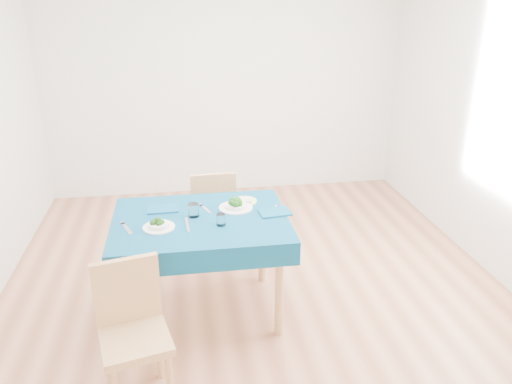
{
  "coord_description": "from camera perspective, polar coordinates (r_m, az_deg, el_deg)",
  "views": [
    {
      "loc": [
        -0.52,
        -3.35,
        2.21
      ],
      "look_at": [
        0.0,
        0.0,
        0.85
      ],
      "focal_mm": 35.0,
      "sensor_mm": 36.0,
      "label": 1
    }
  ],
  "objects": [
    {
      "name": "fork_near",
      "position": [
        3.42,
        -14.58,
        -4.04
      ],
      "size": [
        0.1,
        0.2,
        0.0
      ],
      "primitive_type": "cube",
      "rotation": [
        0.0,
        0.0,
        0.36
      ],
      "color": "silver",
      "rests_on": "table"
    },
    {
      "name": "bowl_far",
      "position": [
        3.6,
        -2.34,
        -1.35
      ],
      "size": [
        0.24,
        0.24,
        0.07
      ],
      "primitive_type": null,
      "color": "white",
      "rests_on": "table"
    },
    {
      "name": "napkin_near",
      "position": [
        3.65,
        -10.61,
        -1.92
      ],
      "size": [
        0.22,
        0.16,
        0.01
      ],
      "primitive_type": "cube",
      "rotation": [
        0.0,
        0.0,
        0.04
      ],
      "color": "navy",
      "rests_on": "table"
    },
    {
      "name": "napkin_far",
      "position": [
        3.53,
        2.17,
        -2.33
      ],
      "size": [
        0.24,
        0.18,
        0.01
      ],
      "primitive_type": "cube",
      "rotation": [
        0.0,
        0.0,
        0.12
      ],
      "color": "navy",
      "rests_on": "table"
    },
    {
      "name": "knife_far",
      "position": [
        3.57,
        1.9,
        -2.14
      ],
      "size": [
        0.11,
        0.2,
        0.0
      ],
      "primitive_type": "cube",
      "rotation": [
        0.0,
        0.0,
        -0.48
      ],
      "color": "silver",
      "rests_on": "table"
    },
    {
      "name": "fork_far",
      "position": [
        3.62,
        -5.8,
        -1.93
      ],
      "size": [
        0.08,
        0.17,
        0.0
      ],
      "primitive_type": "cube",
      "rotation": [
        0.0,
        0.0,
        0.36
      ],
      "color": "silver",
      "rests_on": "table"
    },
    {
      "name": "tumbler_center",
      "position": [
        3.49,
        -7.16,
        -2.08
      ],
      "size": [
        0.07,
        0.07,
        0.1
      ],
      "primitive_type": "cylinder",
      "color": "white",
      "rests_on": "table"
    },
    {
      "name": "room_shell",
      "position": [
        3.5,
        0.0,
        7.58
      ],
      "size": [
        4.02,
        4.52,
        2.73
      ],
      "color": "#985A3F",
      "rests_on": "ground"
    },
    {
      "name": "knife_near",
      "position": [
        3.39,
        -7.86,
        -3.71
      ],
      "size": [
        0.03,
        0.23,
        0.0
      ],
      "primitive_type": "cube",
      "rotation": [
        0.0,
        0.0,
        0.05
      ],
      "color": "silver",
      "rests_on": "table"
    },
    {
      "name": "table",
      "position": [
        3.65,
        -6.14,
        -8.44
      ],
      "size": [
        1.2,
        0.91,
        0.76
      ],
      "primitive_type": "cube",
      "color": "navy",
      "rests_on": "ground"
    },
    {
      "name": "tumbler_side",
      "position": [
        3.35,
        -4.05,
        -3.17
      ],
      "size": [
        0.06,
        0.06,
        0.08
      ],
      "primitive_type": "cylinder",
      "color": "white",
      "rests_on": "table"
    },
    {
      "name": "chair_far",
      "position": [
        4.33,
        -5.02,
        -2.03
      ],
      "size": [
        0.38,
        0.42,
        0.93
      ],
      "primitive_type": "cube",
      "rotation": [
        0.0,
        0.0,
        3.18
      ],
      "color": "tan",
      "rests_on": "ground"
    },
    {
      "name": "chair_near",
      "position": [
        2.93,
        -13.7,
        -15.54
      ],
      "size": [
        0.45,
        0.48,
        0.93
      ],
      "primitive_type": "cube",
      "rotation": [
        0.0,
        0.0,
        0.23
      ],
      "color": "tan",
      "rests_on": "ground"
    },
    {
      "name": "bowl_near",
      "position": [
        3.36,
        -11.07,
        -3.58
      ],
      "size": [
        0.21,
        0.21,
        0.06
      ],
      "primitive_type": null,
      "color": "white",
      "rests_on": "table"
    },
    {
      "name": "side_plate",
      "position": [
        3.72,
        -1.37,
        -1.07
      ],
      "size": [
        0.19,
        0.19,
        0.01
      ],
      "primitive_type": "cylinder",
      "color": "#ABE46F",
      "rests_on": "table"
    },
    {
      "name": "bread_slice",
      "position": [
        3.71,
        -1.38,
        -0.89
      ],
      "size": [
        0.1,
        0.1,
        0.01
      ],
      "primitive_type": "cube",
      "rotation": [
        0.0,
        0.0,
        -0.02
      ],
      "color": "beige",
      "rests_on": "side_plate"
    }
  ]
}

